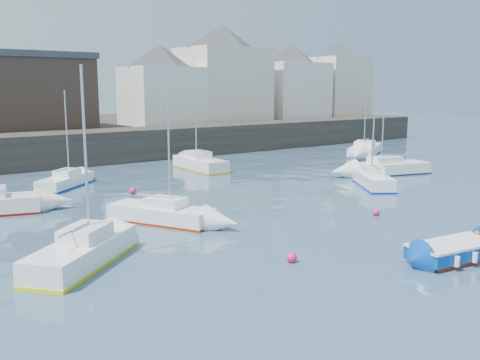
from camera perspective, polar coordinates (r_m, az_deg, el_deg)
water at (r=24.36m, az=17.41°, el=-7.34°), size 220.00×220.00×0.00m
quay_wall at (r=52.29m, az=-15.39°, el=3.43°), size 90.00×5.00×3.00m
land_strip at (r=69.28m, az=-20.95°, el=4.54°), size 90.00×32.00×2.80m
bldg_east_a at (r=67.81m, az=-1.81°, el=11.35°), size 13.36×13.36×11.80m
bldg_east_b at (r=74.31m, az=5.48°, el=10.45°), size 11.88×11.88×9.95m
bldg_east_c at (r=80.67m, az=10.29°, el=10.64°), size 11.14×11.14×10.95m
bldg_east_d at (r=62.59m, az=-8.38°, el=10.05°), size 11.14×11.14×8.95m
warehouse at (r=57.86m, az=-24.21°, el=8.60°), size 16.40×10.40×7.60m
blue_dinghy at (r=23.74m, az=21.94°, el=-6.97°), size 4.30×2.40×0.78m
sailboat_a at (r=22.40m, az=-16.41°, el=-7.31°), size 5.91×5.36×7.89m
sailboat_b at (r=28.41m, az=-8.36°, el=-3.53°), size 4.27×6.05×7.50m
sailboat_c at (r=39.18m, az=14.03°, el=0.03°), size 4.46×5.32×7.00m
sailboat_d at (r=45.25m, az=15.48°, el=1.26°), size 7.29×4.06×8.86m
sailboat_f at (r=46.13m, az=-4.31°, el=1.80°), size 2.37×6.48×8.29m
sailboat_g at (r=57.97m, az=13.18°, el=3.17°), size 7.80×5.99×9.65m
sailboat_h at (r=40.12m, az=-18.10°, el=-0.07°), size 5.12×4.77×6.83m
buoy_near at (r=22.07m, az=5.53°, el=-8.72°), size 0.43×0.43×0.43m
buoy_mid at (r=30.66m, az=14.30°, el=-3.68°), size 0.39×0.39×0.39m
buoy_far at (r=36.41m, az=-11.38°, el=-1.46°), size 0.44×0.44×0.44m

